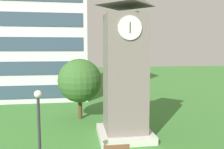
{
  "coord_description": "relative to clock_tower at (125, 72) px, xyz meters",
  "views": [
    {
      "loc": [
        -2.12,
        -13.98,
        7.37
      ],
      "look_at": [
        0.91,
        5.71,
        5.18
      ],
      "focal_mm": 37.7,
      "sensor_mm": 36.0,
      "label": 1
    }
  ],
  "objects": [
    {
      "name": "street_lamp",
      "position": [
        -5.73,
        -7.47,
        -2.04
      ],
      "size": [
        0.36,
        0.36,
        5.44
      ],
      "color": "#333338",
      "rests_on": "ground"
    },
    {
      "name": "office_building",
      "position": [
        -9.5,
        18.86,
        7.35
      ],
      "size": [
        14.28,
        10.52,
        25.6
      ],
      "color": "silver",
      "rests_on": "ground"
    },
    {
      "name": "tree_streetside",
      "position": [
        -3.58,
        5.83,
        -1.39
      ],
      "size": [
        4.56,
        4.56,
        6.35
      ],
      "color": "#513823",
      "rests_on": "ground"
    },
    {
      "name": "clock_tower",
      "position": [
        0.0,
        0.0,
        0.0
      ],
      "size": [
        4.36,
        4.36,
        12.05
      ],
      "color": "slate",
      "rests_on": "ground"
    }
  ]
}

